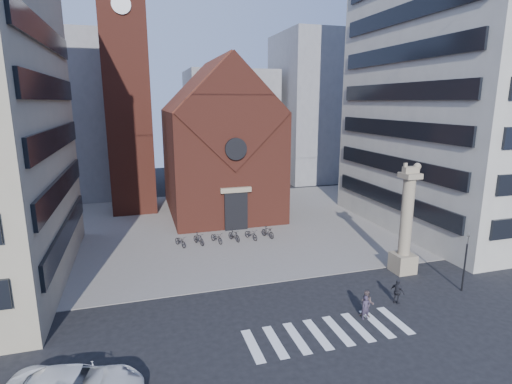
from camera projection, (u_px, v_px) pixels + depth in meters
ground at (299, 309)px, 25.81m from camera, size 120.00×120.00×0.00m
piazza at (232, 224)px, 43.54m from camera, size 46.00×30.00×0.05m
zebra_crossing at (328, 332)px, 23.16m from camera, size 10.20×3.20×0.01m
church at (219, 145)px, 47.41m from camera, size 12.00×16.65×18.00m
campanile at (126, 78)px, 45.64m from camera, size 5.50×5.50×31.20m
building_right at (477, 72)px, 40.20m from camera, size 18.00×22.00×32.00m
bg_block_left at (54, 117)px, 55.09m from camera, size 16.00×14.00×22.00m
bg_block_mid at (230, 126)px, 67.51m from camera, size 14.00×12.00×18.00m
bg_block_right at (324, 108)px, 68.54m from camera, size 16.00×14.00×24.00m
lion_column at (406, 230)px, 30.65m from camera, size 1.63×1.60×8.68m
traffic_light at (465, 261)px, 27.74m from camera, size 0.13×0.16×4.30m
pedestrian_0 at (366, 308)px, 24.44m from camera, size 0.56×0.37×1.52m
pedestrian_1 at (367, 304)px, 24.65m from camera, size 1.07×1.03×1.74m
pedestrian_2 at (398, 292)px, 26.29m from camera, size 0.75×1.07×1.69m
scooter_0 at (180, 241)px, 36.66m from camera, size 1.33×2.01×1.00m
scooter_1 at (199, 239)px, 37.13m from camera, size 1.18×1.90×1.11m
scooter_2 at (217, 238)px, 37.61m from camera, size 1.33×2.01×1.00m
scooter_3 at (234, 235)px, 38.08m from camera, size 1.18×1.90×1.11m
scooter_4 at (251, 234)px, 38.57m from camera, size 1.33×2.01×1.00m
scooter_5 at (268, 232)px, 39.03m from camera, size 1.18×1.90×1.11m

